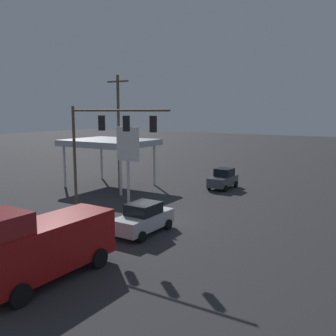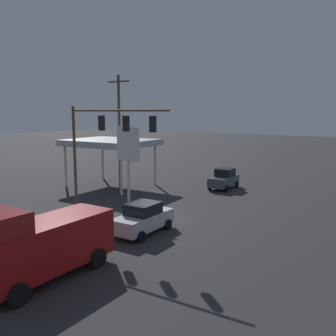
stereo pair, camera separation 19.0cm
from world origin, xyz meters
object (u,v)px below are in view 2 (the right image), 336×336
at_px(utility_pole, 119,131).
at_px(fire_hydrant, 50,222).
at_px(sedan_far, 143,218).
at_px(traffic_signal_assembly, 105,136).
at_px(delivery_truck, 41,244).
at_px(price_sign, 128,149).
at_px(hatchback_crossing, 224,179).

bearing_deg(utility_pole, fire_hydrant, 107.42).
bearing_deg(sedan_far, utility_pole, -133.55).
bearing_deg(fire_hydrant, traffic_signal_assembly, -126.01).
bearing_deg(fire_hydrant, utility_pole, -72.58).
bearing_deg(fire_hydrant, delivery_truck, 136.73).
distance_m(delivery_truck, sedan_far, 7.84).
height_order(traffic_signal_assembly, sedan_far, traffic_signal_assembly).
height_order(traffic_signal_assembly, price_sign, traffic_signal_assembly).
bearing_deg(fire_hydrant, price_sign, -92.31).
xyz_separation_m(sedan_far, fire_hydrant, (5.60, 2.52, -0.51)).
height_order(utility_pole, price_sign, utility_pole).
distance_m(hatchback_crossing, fire_hydrant, 18.39).
height_order(traffic_signal_assembly, delivery_truck, traffic_signal_assembly).
relative_size(utility_pole, delivery_truck, 1.59).
relative_size(utility_pole, sedan_far, 2.45).
relative_size(traffic_signal_assembly, fire_hydrant, 9.09).
xyz_separation_m(delivery_truck, fire_hydrant, (5.61, -5.28, -1.26)).
xyz_separation_m(price_sign, fire_hydrant, (0.32, 7.86, -4.15)).
height_order(sedan_far, hatchback_crossing, hatchback_crossing).
distance_m(price_sign, hatchback_crossing, 11.38).
bearing_deg(utility_pole, sedan_far, 135.48).
bearing_deg(delivery_truck, traffic_signal_assembly, -156.26).
relative_size(delivery_truck, sedan_far, 1.55).
height_order(sedan_far, fire_hydrant, sedan_far).
xyz_separation_m(utility_pole, fire_hydrant, (-3.64, 11.61, -5.28)).
xyz_separation_m(price_sign, delivery_truck, (-5.30, 13.14, -2.90)).
xyz_separation_m(delivery_truck, hatchback_crossing, (1.27, -23.15, -0.75)).
height_order(traffic_signal_assembly, hatchback_crossing, traffic_signal_assembly).
distance_m(traffic_signal_assembly, utility_pole, 10.39).
relative_size(traffic_signal_assembly, delivery_truck, 1.17).
xyz_separation_m(sedan_far, hatchback_crossing, (1.25, -15.34, -0.00)).
relative_size(price_sign, hatchback_crossing, 1.65).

